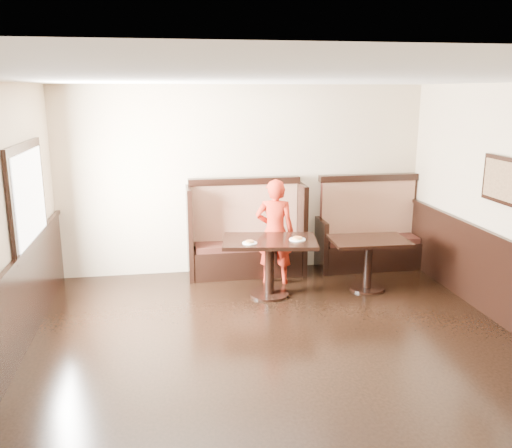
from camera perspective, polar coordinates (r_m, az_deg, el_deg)
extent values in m
plane|color=black|center=(5.37, 4.40, -16.53)|extent=(7.00, 7.00, 0.00)
plane|color=#C4B38E|center=(8.17, -1.30, 4.64)|extent=(5.50, 0.00, 5.50)
plane|color=white|center=(4.63, 5.06, 14.90)|extent=(7.00, 7.00, 0.00)
cube|color=black|center=(6.67, -22.94, 2.74)|extent=(0.05, 1.50, 1.20)
cube|color=white|center=(6.67, -22.69, 2.76)|extent=(0.01, 1.30, 1.00)
cube|color=black|center=(6.95, 24.46, 4.25)|extent=(0.04, 0.70, 0.55)
cube|color=olive|center=(6.93, 24.29, 4.25)|extent=(0.01, 0.60, 0.45)
cube|color=black|center=(8.18, -0.98, -3.93)|extent=(1.60, 0.50, 0.42)
cube|color=#331610|center=(8.11, -0.98, -2.25)|extent=(1.54, 0.46, 0.09)
cube|color=#531013|center=(8.20, -1.22, 1.11)|extent=(1.60, 0.12, 0.92)
cube|color=black|center=(8.10, -1.23, 4.56)|extent=(1.68, 0.16, 0.10)
cube|color=black|center=(8.07, -7.00, -0.81)|extent=(0.07, 0.72, 1.36)
cube|color=black|center=(8.31, 4.65, -0.33)|extent=(0.07, 0.72, 1.36)
cube|color=black|center=(8.67, 11.89, -3.19)|extent=(1.50, 0.50, 0.42)
cube|color=#331610|center=(8.61, 11.97, -1.60)|extent=(1.44, 0.46, 0.09)
cube|color=#531013|center=(8.69, 11.61, 1.56)|extent=(1.50, 0.12, 0.92)
cube|color=black|center=(8.60, 11.78, 4.81)|extent=(1.58, 0.16, 0.10)
cube|color=black|center=(8.46, 6.71, -2.07)|extent=(0.07, 0.72, 0.80)
cube|color=black|center=(9.02, 16.40, -1.55)|extent=(0.07, 0.72, 0.80)
cube|color=black|center=(7.21, 1.45, -1.82)|extent=(1.34, 0.95, 0.05)
cylinder|color=black|center=(7.32, 1.43, -4.77)|extent=(0.12, 0.12, 0.72)
cylinder|color=black|center=(7.45, 1.41, -7.36)|extent=(0.54, 0.54, 0.03)
cube|color=black|center=(7.61, 11.82, -1.74)|extent=(1.07, 0.72, 0.05)
cylinder|color=black|center=(7.72, 11.69, -4.31)|extent=(0.11, 0.11, 0.66)
cylinder|color=black|center=(7.82, 11.57, -6.59)|extent=(0.49, 0.49, 0.03)
imported|color=#AA2312|center=(7.70, 1.99, -0.82)|extent=(0.62, 0.49, 1.52)
cylinder|color=white|center=(7.02, -0.66, -2.00)|extent=(0.19, 0.19, 0.01)
cylinder|color=tan|center=(7.01, -0.66, -1.89)|extent=(0.12, 0.12, 0.02)
cylinder|color=#EABA54|center=(7.01, -0.66, -1.79)|extent=(0.10, 0.10, 0.01)
cylinder|color=white|center=(7.20, 4.38, -1.62)|extent=(0.22, 0.22, 0.01)
cylinder|color=tan|center=(7.19, 4.38, -1.50)|extent=(0.13, 0.13, 0.02)
cylinder|color=#EABA54|center=(7.19, 4.38, -1.40)|extent=(0.12, 0.12, 0.01)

